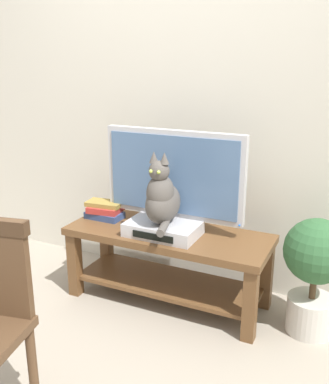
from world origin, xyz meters
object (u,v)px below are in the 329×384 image
at_px(cat, 162,198).
at_px(media_box, 163,229).
at_px(tv_stand, 168,253).
at_px(potted_plant, 315,267).
at_px(book_stack, 105,210).
at_px(tv, 174,177).

bearing_deg(cat, media_box, 93.97).
bearing_deg(media_box, tv_stand, 86.21).
relative_size(media_box, cat, 0.98).
bearing_deg(potted_plant, cat, -172.05).
height_order(book_stack, potted_plant, potted_plant).
distance_m(tv_stand, potted_plant, 0.86).
relative_size(tv_stand, book_stack, 5.03).
height_order(tv, cat, tv).
height_order(media_box, book_stack, book_stack).
bearing_deg(tv, media_box, -91.70).
xyz_separation_m(tv, book_stack, (-0.47, -0.04, -0.27)).
xyz_separation_m(cat, book_stack, (-0.47, 0.12, -0.18)).
height_order(tv_stand, book_stack, book_stack).
height_order(media_box, potted_plant, potted_plant).
bearing_deg(book_stack, media_box, -11.98).
height_order(tv_stand, tv, tv).
bearing_deg(media_box, tv, 88.30).
distance_m(tv_stand, book_stack, 0.51).
bearing_deg(media_box, potted_plant, 6.84).
height_order(tv_stand, potted_plant, potted_plant).
relative_size(tv_stand, potted_plant, 1.86).
xyz_separation_m(media_box, book_stack, (-0.47, 0.10, 0.01)).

